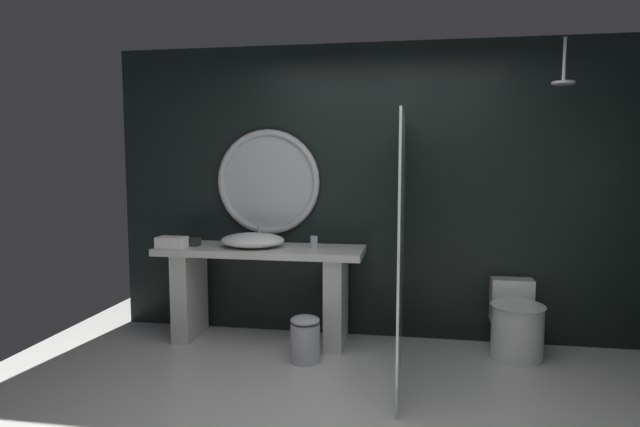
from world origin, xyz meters
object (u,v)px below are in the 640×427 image
(tissue_box, at_px, (192,242))
(toilet, at_px, (516,323))
(vessel_sink, at_px, (253,240))
(waste_bin, at_px, (305,339))
(rain_shower_head, at_px, (564,77))
(round_wall_mirror, at_px, (268,182))
(folded_hand_towel, at_px, (172,242))
(tumbler_cup, at_px, (314,242))

(tissue_box, bearing_deg, toilet, 0.92)
(vessel_sink, xyz_separation_m, waste_bin, (0.54, -0.40, -0.71))
(rain_shower_head, bearing_deg, round_wall_mirror, 171.34)
(round_wall_mirror, distance_m, rain_shower_head, 2.56)
(tissue_box, bearing_deg, folded_hand_towel, -131.17)
(vessel_sink, distance_m, tumbler_cup, 0.53)
(vessel_sink, distance_m, round_wall_mirror, 0.57)
(tumbler_cup, bearing_deg, waste_bin, -88.60)
(rain_shower_head, bearing_deg, toilet, 158.39)
(waste_bin, bearing_deg, rain_shower_head, 9.80)
(tissue_box, relative_size, toilet, 0.20)
(round_wall_mirror, distance_m, waste_bin, 1.47)
(tumbler_cup, distance_m, waste_bin, 0.83)
(tissue_box, xyz_separation_m, folded_hand_towel, (-0.12, -0.14, 0.01))
(tumbler_cup, relative_size, round_wall_mirror, 0.11)
(vessel_sink, relative_size, toilet, 0.89)
(vessel_sink, bearing_deg, waste_bin, -36.67)
(round_wall_mirror, relative_size, toilet, 1.53)
(tissue_box, xyz_separation_m, round_wall_mirror, (0.61, 0.31, 0.52))
(rain_shower_head, distance_m, waste_bin, 2.80)
(round_wall_mirror, distance_m, folded_hand_towel, 1.00)
(tissue_box, bearing_deg, rain_shower_head, -1.09)
(rain_shower_head, bearing_deg, vessel_sink, 178.33)
(toilet, bearing_deg, round_wall_mirror, 172.99)
(tissue_box, relative_size, rain_shower_head, 0.36)
(rain_shower_head, bearing_deg, tissue_box, 178.91)
(tissue_box, distance_m, toilet, 2.81)
(folded_hand_towel, bearing_deg, waste_bin, -11.43)
(tumbler_cup, height_order, folded_hand_towel, tumbler_cup)
(waste_bin, bearing_deg, toilet, 14.61)
(vessel_sink, distance_m, folded_hand_towel, 0.69)
(tumbler_cup, bearing_deg, round_wall_mirror, 152.05)
(tissue_box, bearing_deg, tumbler_cup, 3.14)
(tissue_box, height_order, round_wall_mirror, round_wall_mirror)
(round_wall_mirror, height_order, toilet, round_wall_mirror)
(round_wall_mirror, relative_size, folded_hand_towel, 3.90)
(waste_bin, bearing_deg, tissue_box, 160.37)
(tumbler_cup, relative_size, folded_hand_towel, 0.43)
(vessel_sink, height_order, tissue_box, vessel_sink)
(rain_shower_head, height_order, folded_hand_towel, rain_shower_head)
(tissue_box, xyz_separation_m, rain_shower_head, (3.01, -0.06, 1.34))
(vessel_sink, bearing_deg, tumbler_cup, 4.82)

